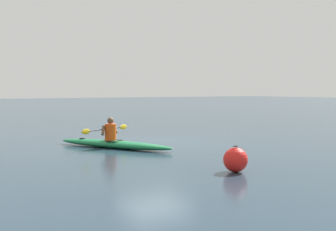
# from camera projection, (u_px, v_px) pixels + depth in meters

# --- Properties ---
(ground_plane) EXTENTS (160.00, 160.00, 0.00)m
(ground_plane) POSITION_uv_depth(u_px,v_px,m) (155.00, 142.00, 16.27)
(ground_plane) COLOR #233847
(kayak) EXTENTS (2.60, 4.28, 0.25)m
(kayak) POSITION_uv_depth(u_px,v_px,m) (114.00, 144.00, 14.59)
(kayak) COLOR #19723F
(kayak) RESTS_ON ground
(kayaker) EXTENTS (2.14, 1.12, 0.75)m
(kayaker) POSITION_uv_depth(u_px,v_px,m) (110.00, 131.00, 14.64)
(kayaker) COLOR #E04C14
(kayaker) RESTS_ON kayak
(mooring_buoy_channel_marker) EXTENTS (0.58, 0.58, 0.62)m
(mooring_buoy_channel_marker) POSITION_uv_depth(u_px,v_px,m) (235.00, 160.00, 10.35)
(mooring_buoy_channel_marker) COLOR red
(mooring_buoy_channel_marker) RESTS_ON ground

